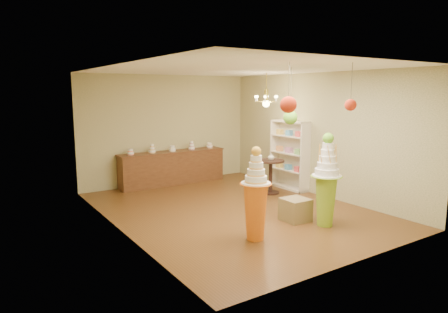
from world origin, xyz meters
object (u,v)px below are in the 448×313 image
pedestal_green (326,188)px  pedestal_orange (256,203)px  round_table (271,172)px  sideboard (173,167)px

pedestal_green → pedestal_orange: 1.57m
pedestal_green → round_table: bearing=73.8°
sideboard → round_table: bearing=-55.7°
pedestal_orange → sideboard: pedestal_orange is taller
pedestal_green → sideboard: 4.88m
pedestal_green → round_table: pedestal_green is taller
pedestal_orange → round_table: bearing=45.5°
pedestal_green → round_table: (0.72, 2.47, -0.18)m
pedestal_orange → round_table: size_ratio=1.90×
pedestal_green → pedestal_orange: size_ratio=1.10×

